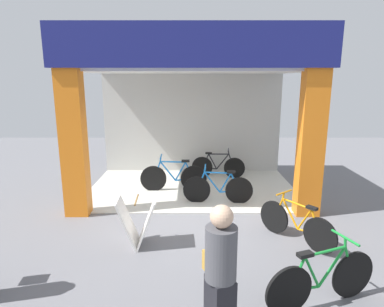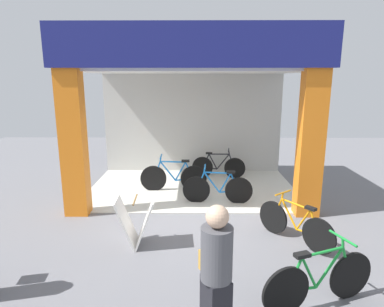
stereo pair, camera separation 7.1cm
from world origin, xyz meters
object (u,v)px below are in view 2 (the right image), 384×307
(bicycle_inside_1, at_px, (218,166))
(pedestrian_1, at_px, (216,276))
(bicycle_inside_2, at_px, (218,189))
(bicycle_parked_1, at_px, (295,224))
(sandwich_board_sign, at_px, (136,222))
(bicycle_inside_0, at_px, (174,177))
(bicycle_parked_0, at_px, (319,280))

(bicycle_inside_1, height_order, pedestrian_1, pedestrian_1)
(bicycle_inside_2, height_order, bicycle_parked_1, bicycle_inside_2)
(bicycle_parked_1, relative_size, sandwich_board_sign, 1.46)
(bicycle_inside_0, height_order, bicycle_inside_2, bicycle_inside_0)
(bicycle_parked_1, height_order, pedestrian_1, pedestrian_1)
(bicycle_parked_0, height_order, bicycle_parked_1, bicycle_parked_0)
(bicycle_inside_2, distance_m, bicycle_parked_1, 2.25)
(pedestrian_1, bearing_deg, sandwich_board_sign, 119.37)
(bicycle_inside_1, bearing_deg, sandwich_board_sign, -112.89)
(bicycle_inside_1, xyz_separation_m, bicycle_parked_1, (1.09, -3.93, 0.00))
(bicycle_parked_1, distance_m, sandwich_board_sign, 2.81)
(bicycle_parked_0, bearing_deg, pedestrian_1, -154.55)
(bicycle_parked_1, bearing_deg, bicycle_inside_0, 130.34)
(bicycle_inside_1, bearing_deg, bicycle_parked_1, -74.55)
(bicycle_inside_2, xyz_separation_m, bicycle_parked_1, (1.24, -1.88, -0.01))
(bicycle_inside_0, distance_m, pedestrian_1, 5.16)
(bicycle_inside_1, xyz_separation_m, pedestrian_1, (-0.47, -6.27, 0.51))
(bicycle_inside_1, distance_m, bicycle_parked_1, 4.08)
(bicycle_parked_0, height_order, pedestrian_1, pedestrian_1)
(bicycle_inside_1, bearing_deg, pedestrian_1, -94.29)
(bicycle_inside_1, xyz_separation_m, sandwich_board_sign, (-1.72, -4.06, 0.09))
(bicycle_inside_0, height_order, bicycle_inside_1, bicycle_inside_0)
(bicycle_inside_2, distance_m, bicycle_parked_0, 3.73)
(bicycle_inside_0, bearing_deg, bicycle_parked_0, -64.31)
(sandwich_board_sign, bearing_deg, pedestrian_1, -60.63)
(bicycle_inside_0, bearing_deg, bicycle_parked_1, -49.66)
(bicycle_inside_0, xyz_separation_m, bicycle_inside_1, (1.24, 1.19, -0.03))
(bicycle_inside_0, relative_size, bicycle_parked_0, 1.09)
(bicycle_parked_0, relative_size, pedestrian_1, 0.96)
(bicycle_inside_2, bearing_deg, sandwich_board_sign, -127.75)
(bicycle_inside_1, height_order, bicycle_parked_1, bicycle_parked_1)
(sandwich_board_sign, bearing_deg, bicycle_parked_1, 2.70)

